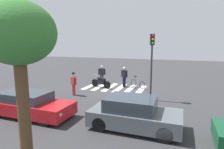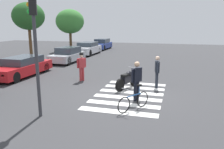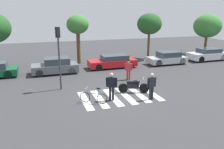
# 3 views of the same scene
# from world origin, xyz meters

# --- Properties ---
(ground_plane) EXTENTS (60.00, 60.00, 0.00)m
(ground_plane) POSITION_xyz_m (0.00, 0.00, 0.00)
(ground_plane) COLOR #38383A
(police_motorcycle) EXTENTS (2.00, 0.90, 1.04)m
(police_motorcycle) POSITION_xyz_m (1.14, 0.35, 0.46)
(police_motorcycle) COLOR black
(police_motorcycle) RESTS_ON ground_plane
(leaning_bicycle) EXTENTS (1.46, 0.96, 0.99)m
(leaning_bicycle) POSITION_xyz_m (-1.86, -0.56, 0.37)
(leaning_bicycle) COLOR black
(leaning_bicycle) RESTS_ON ground_plane
(officer_on_foot) EXTENTS (0.63, 0.41, 1.75)m
(officer_on_foot) POSITION_xyz_m (-0.69, -0.46, 1.01)
(officer_on_foot) COLOR black
(officer_on_foot) RESTS_ON ground_plane
(officer_by_motorcycle) EXTENTS (0.67, 0.29, 1.70)m
(officer_by_motorcycle) POSITION_xyz_m (1.68, -1.14, 0.97)
(officer_by_motorcycle) COLOR #1E232D
(officer_by_motorcycle) RESTS_ON ground_plane
(pedestrian_bystander) EXTENTS (0.58, 0.40, 1.72)m
(pedestrian_bystander) POSITION_xyz_m (2.00, 3.30, 0.99)
(pedestrian_bystander) COLOR #B22D33
(pedestrian_bystander) RESTS_ON ground_plane
(crosswalk_stripes) EXTENTS (4.95, 3.17, 0.01)m
(crosswalk_stripes) POSITION_xyz_m (-0.00, 0.00, 0.00)
(crosswalk_stripes) COLOR silver
(crosswalk_stripes) RESTS_ON ground_plane
(car_red_convertible) EXTENTS (4.66, 1.79, 1.26)m
(car_red_convertible) POSITION_xyz_m (2.12, 7.55, 0.61)
(car_red_convertible) COLOR black
(car_red_convertible) RESTS_ON ground_plane
(car_silver_sedan) EXTENTS (4.04, 1.76, 1.33)m
(car_silver_sedan) POSITION_xyz_m (7.98, 7.19, 0.64)
(car_silver_sedan) COLOR black
(car_silver_sedan) RESTS_ON ground_plane
(car_white_van) EXTENTS (4.24, 1.89, 1.35)m
(car_white_van) POSITION_xyz_m (13.33, 7.45, 0.66)
(car_white_van) COLOR black
(car_white_van) RESTS_ON ground_plane
(car_blue_hatchback) EXTENTS (4.14, 1.71, 1.38)m
(car_blue_hatchback) POSITION_xyz_m (18.73, 7.56, 0.66)
(car_blue_hatchback) COLOR black
(car_blue_hatchback) RESTS_ON ground_plane
(traffic_light_pole) EXTENTS (0.32, 0.36, 4.33)m
(traffic_light_pole) POSITION_xyz_m (-3.43, 2.66, 2.90)
(traffic_light_pole) COLOR #38383D
(traffic_light_pole) RESTS_ON ground_plane
(street_tree_far) EXTENTS (2.79, 2.79, 5.17)m
(street_tree_far) POSITION_xyz_m (7.53, 10.58, 3.95)
(street_tree_far) COLOR brown
(street_tree_far) RESTS_ON ground_plane
(street_tree_end) EXTENTS (3.39, 3.39, 5.04)m
(street_tree_end) POSITION_xyz_m (15.64, 10.58, 3.59)
(street_tree_end) COLOR brown
(street_tree_end) RESTS_ON ground_plane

